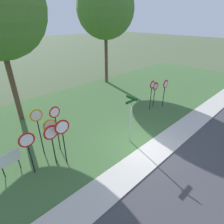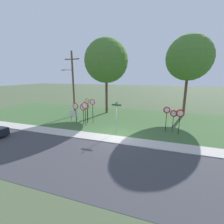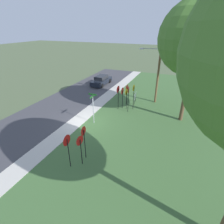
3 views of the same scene
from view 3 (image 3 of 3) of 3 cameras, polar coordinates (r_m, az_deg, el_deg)
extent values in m
plane|color=#4C5B3D|center=(17.42, -8.60, -3.18)|extent=(160.00, 160.00, 0.00)
cube|color=#3D3D42|center=(20.12, -20.46, -0.41)|extent=(44.00, 6.40, 0.01)
cube|color=#BCB7AD|center=(17.79, -10.83, -2.59)|extent=(44.00, 1.60, 0.06)
cube|color=#3D6033|center=(15.53, 11.00, -7.30)|extent=(44.00, 12.00, 0.04)
cylinder|color=black|center=(18.70, 5.30, 3.63)|extent=(0.06, 0.06, 2.55)
cylinder|color=red|center=(18.27, 5.34, 7.20)|extent=(0.64, 0.09, 0.64)
cylinder|color=white|center=(18.28, 5.29, 7.21)|extent=(0.50, 0.06, 0.50)
cylinder|color=black|center=(19.37, 7.00, 4.37)|extent=(0.06, 0.06, 2.54)
cylinder|color=gold|center=(18.96, 7.08, 7.81)|extent=(0.67, 0.04, 0.67)
cylinder|color=white|center=(18.96, 7.03, 7.82)|extent=(0.53, 0.02, 0.53)
cylinder|color=black|center=(20.61, 4.91, 5.14)|extent=(0.06, 0.06, 2.07)
cylinder|color=red|center=(20.29, 4.90, 7.74)|extent=(0.75, 0.05, 0.75)
cylinder|color=white|center=(20.30, 4.86, 7.75)|extent=(0.58, 0.03, 0.58)
cylinder|color=black|center=(19.70, 3.44, 4.14)|extent=(0.06, 0.06, 2.05)
cylinder|color=red|center=(19.36, 3.41, 6.81)|extent=(0.78, 0.03, 0.78)
cylinder|color=white|center=(19.37, 3.36, 6.82)|extent=(0.61, 0.01, 0.61)
cylinder|color=black|center=(19.35, 4.75, 3.78)|extent=(0.06, 0.06, 2.12)
cylinder|color=gold|center=(19.00, 4.74, 6.60)|extent=(0.69, 0.08, 0.69)
cylinder|color=white|center=(19.00, 4.69, 6.61)|extent=(0.53, 0.05, 0.53)
cylinder|color=black|center=(19.38, 2.05, 4.23)|extent=(0.06, 0.06, 2.33)
cylinder|color=red|center=(19.00, 1.99, 7.35)|extent=(0.77, 0.06, 0.77)
cylinder|color=white|center=(19.01, 1.94, 7.35)|extent=(0.60, 0.03, 0.60)
cylinder|color=black|center=(11.88, -13.85, -12.95)|extent=(0.06, 0.06, 2.17)
cone|color=red|center=(11.30, -14.57, -8.90)|extent=(0.74, 0.03, 0.74)
cone|color=silver|center=(11.31, -14.66, -8.87)|extent=(0.50, 0.02, 0.50)
cylinder|color=black|center=(12.36, -8.81, -10.34)|extent=(0.06, 0.06, 2.28)
cone|color=red|center=(11.78, -9.34, -6.10)|extent=(0.66, 0.06, 0.66)
cone|color=white|center=(11.79, -9.43, -6.08)|extent=(0.45, 0.04, 0.45)
cylinder|color=black|center=(11.98, -9.95, -12.74)|extent=(0.06, 0.06, 1.96)
cone|color=red|center=(11.45, -10.48, -9.13)|extent=(0.67, 0.14, 0.67)
cone|color=silver|center=(11.46, -10.57, -9.10)|extent=(0.45, 0.09, 0.46)
cylinder|color=#9EA0A8|center=(16.44, -6.08, 0.53)|extent=(0.07, 0.07, 2.68)
cylinder|color=#9EA0A8|center=(15.90, -6.31, 4.93)|extent=(0.09, 0.09, 0.03)
cube|color=#19511E|center=(15.88, -6.32, 5.13)|extent=(0.96, 0.03, 0.15)
cube|color=#19511E|center=(15.82, -6.35, 5.70)|extent=(0.03, 0.82, 0.15)
cylinder|color=brown|center=(20.98, 15.05, 14.04)|extent=(0.24, 0.24, 8.59)
cube|color=brown|center=(20.59, 16.19, 22.92)|extent=(2.10, 0.12, 0.12)
cylinder|color=gray|center=(21.42, 16.57, 23.24)|extent=(0.09, 0.09, 0.10)
cylinder|color=gray|center=(19.74, 15.85, 23.14)|extent=(0.09, 0.09, 0.10)
cylinder|color=#9EA0A8|center=(20.86, 12.68, 19.51)|extent=(0.08, 2.10, 0.08)
ellipsoid|color=#B7B7BC|center=(21.08, 9.71, 19.65)|extent=(0.40, 0.56, 0.18)
cylinder|color=black|center=(21.76, 7.61, 4.02)|extent=(0.05, 0.05, 0.55)
cylinder|color=black|center=(21.06, 7.25, 3.26)|extent=(0.05, 0.05, 0.55)
cube|color=white|center=(21.18, 7.53, 5.21)|extent=(1.10, 0.14, 0.70)
cylinder|color=brown|center=(17.68, 22.88, 6.21)|extent=(0.36, 0.36, 5.97)
sphere|color=#47752D|center=(16.84, 25.73, 20.78)|extent=(6.18, 6.18, 6.18)
cube|color=black|center=(28.40, -3.46, 9.94)|extent=(4.55, 1.79, 0.68)
cube|color=black|center=(28.23, -3.50, 11.15)|extent=(2.29, 1.49, 0.56)
cylinder|color=black|center=(26.89, -3.17, 8.58)|extent=(0.60, 0.19, 0.60)
cylinder|color=black|center=(27.68, -6.39, 8.98)|extent=(0.60, 0.19, 0.60)
cylinder|color=black|center=(29.30, -0.68, 10.12)|extent=(0.60, 0.19, 0.60)
cylinder|color=black|center=(30.03, -3.71, 10.47)|extent=(0.60, 0.19, 0.60)
camera|label=1|loc=(24.12, -11.53, 22.10)|focal=28.83mm
camera|label=2|loc=(23.19, -46.01, 11.21)|focal=25.14mm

